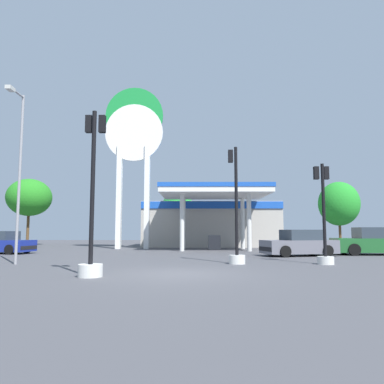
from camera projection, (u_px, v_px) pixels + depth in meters
name	position (u px, v px, depth m)	size (l,w,h in m)	color
ground_plane	(179.00, 274.00, 12.52)	(90.00, 90.00, 0.00)	#47474C
gas_station	(211.00, 222.00, 34.32)	(12.13, 13.46, 4.72)	#ADA89E
station_pole_sign	(134.00, 143.00, 30.54)	(4.73, 0.56, 13.23)	white
car_0	(373.00, 242.00, 22.39)	(4.68, 2.32, 1.64)	black
car_1	(2.00, 243.00, 23.63)	(4.20, 2.45, 1.41)	black
car_2	(299.00, 244.00, 21.37)	(4.46, 2.66, 1.49)	black
traffic_signal_0	(236.00, 231.00, 16.37)	(0.71, 0.71, 5.17)	silver
traffic_signal_1	(92.00, 223.00, 11.84)	(0.76, 0.76, 5.32)	silver
traffic_signal_2	(324.00, 228.00, 16.18)	(0.70, 0.71, 4.37)	silver
tree_0	(29.00, 197.00, 36.58)	(4.27, 4.27, 6.50)	brown
tree_1	(177.00, 208.00, 36.44)	(3.03, 3.03, 5.27)	brown
tree_2	(339.00, 204.00, 36.62)	(3.93, 3.93, 6.23)	brown
corner_streetlamp	(18.00, 161.00, 16.23)	(0.24, 1.48, 7.48)	gray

